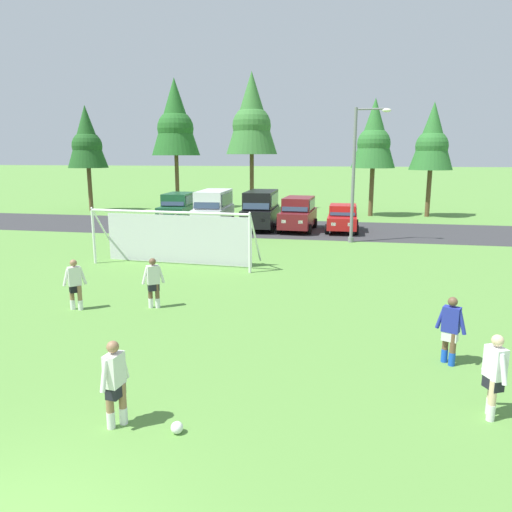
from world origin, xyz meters
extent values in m
plane|color=#598C3D|center=(0.00, 15.00, 0.00)|extent=(400.00, 400.00, 0.00)
cube|color=#333335|center=(0.00, 27.85, 0.00)|extent=(52.00, 8.40, 0.01)
sphere|color=white|center=(1.31, 3.15, 0.11)|extent=(0.22, 0.22, 0.22)
sphere|color=black|center=(1.31, 3.15, 0.12)|extent=(0.08, 0.08, 0.08)
sphere|color=red|center=(1.37, 3.15, 0.11)|extent=(0.07, 0.07, 0.07)
cylinder|color=white|center=(0.13, 15.16, 1.22)|extent=(0.12, 0.12, 2.44)
cylinder|color=white|center=(-7.18, 15.57, 1.22)|extent=(0.12, 0.12, 2.44)
cylinder|color=white|center=(-3.53, 15.37, 2.44)|extent=(7.31, 0.54, 0.12)
cylinder|color=white|center=(0.18, 16.06, 1.34)|extent=(0.19, 1.95, 2.46)
cylinder|color=white|center=(-7.13, 16.47, 1.34)|extent=(0.19, 1.95, 2.46)
cube|color=silver|center=(-3.47, 16.36, 1.10)|extent=(6.94, 0.44, 2.20)
cylinder|color=brown|center=(6.65, 7.08, 0.40)|extent=(0.14, 0.14, 0.80)
cylinder|color=brown|center=(6.52, 7.26, 0.40)|extent=(0.14, 0.14, 0.80)
cylinder|color=blue|center=(6.65, 7.08, 0.16)|extent=(0.15, 0.15, 0.32)
cylinder|color=blue|center=(6.52, 7.26, 0.16)|extent=(0.15, 0.15, 0.32)
cube|color=silver|center=(6.58, 7.17, 0.72)|extent=(0.40, 0.35, 0.28)
cube|color=#232D99|center=(6.58, 7.17, 1.10)|extent=(0.45, 0.38, 0.60)
sphere|color=brown|center=(6.58, 7.17, 1.53)|extent=(0.22, 0.22, 0.22)
cylinder|color=#232D99|center=(6.79, 7.03, 1.08)|extent=(0.25, 0.18, 0.55)
cylinder|color=#232D99|center=(6.37, 7.31, 1.08)|extent=(0.25, 0.18, 0.55)
cylinder|color=#936B4C|center=(-4.15, 9.22, 0.40)|extent=(0.14, 0.14, 0.80)
cylinder|color=#936B4C|center=(-4.42, 9.21, 0.40)|extent=(0.14, 0.14, 0.80)
cylinder|color=white|center=(-4.15, 9.22, 0.16)|extent=(0.15, 0.15, 0.32)
cylinder|color=white|center=(-4.42, 9.21, 0.16)|extent=(0.15, 0.15, 0.32)
cube|color=black|center=(-4.29, 9.21, 0.72)|extent=(0.40, 0.39, 0.28)
cube|color=silver|center=(-4.29, 9.21, 1.10)|extent=(0.44, 0.43, 0.60)
sphere|color=#936B4C|center=(-4.29, 9.21, 1.53)|extent=(0.22, 0.22, 0.22)
cylinder|color=silver|center=(-4.08, 9.36, 1.08)|extent=(0.23, 0.22, 0.55)
cylinder|color=silver|center=(-4.50, 9.07, 1.08)|extent=(0.23, 0.22, 0.55)
cylinder|color=brown|center=(-1.82, 9.90, 0.40)|extent=(0.14, 0.14, 0.80)
cylinder|color=brown|center=(-2.04, 9.85, 0.40)|extent=(0.14, 0.14, 0.80)
cylinder|color=white|center=(-1.82, 9.90, 0.16)|extent=(0.15, 0.15, 0.32)
cylinder|color=white|center=(-2.04, 9.85, 0.16)|extent=(0.15, 0.15, 0.32)
cube|color=black|center=(-1.93, 9.88, 0.72)|extent=(0.40, 0.38, 0.28)
cube|color=silver|center=(-1.93, 9.88, 1.10)|extent=(0.45, 0.42, 0.60)
sphere|color=brown|center=(-1.93, 9.88, 1.53)|extent=(0.22, 0.22, 0.22)
cylinder|color=silver|center=(-1.71, 9.99, 1.08)|extent=(0.24, 0.21, 0.55)
cylinder|color=silver|center=(-2.15, 9.76, 1.08)|extent=(0.24, 0.21, 0.55)
cylinder|color=#936B4C|center=(0.24, 3.26, 0.40)|extent=(0.14, 0.14, 0.80)
cylinder|color=#936B4C|center=(0.09, 3.08, 0.40)|extent=(0.14, 0.14, 0.80)
cylinder|color=white|center=(0.24, 3.26, 0.16)|extent=(0.15, 0.15, 0.32)
cylinder|color=white|center=(0.09, 3.08, 0.16)|extent=(0.15, 0.15, 0.32)
cube|color=black|center=(0.16, 3.17, 0.72)|extent=(0.26, 0.36, 0.28)
cube|color=silver|center=(0.16, 3.17, 1.10)|extent=(0.28, 0.40, 0.60)
sphere|color=#936B4C|center=(0.16, 3.17, 1.53)|extent=(0.22, 0.22, 0.22)
cylinder|color=silver|center=(0.23, 3.41, 1.08)|extent=(0.12, 0.24, 0.55)
cylinder|color=silver|center=(0.10, 2.93, 1.08)|extent=(0.12, 0.24, 0.55)
cylinder|color=beige|center=(6.88, 4.67, 0.40)|extent=(0.14, 0.14, 0.80)
cylinder|color=beige|center=(6.93, 4.92, 0.40)|extent=(0.14, 0.14, 0.80)
cylinder|color=white|center=(6.88, 4.67, 0.16)|extent=(0.15, 0.15, 0.32)
cylinder|color=white|center=(6.93, 4.92, 0.16)|extent=(0.15, 0.15, 0.32)
cube|color=black|center=(6.91, 4.79, 0.72)|extent=(0.34, 0.40, 0.28)
cube|color=white|center=(6.91, 4.79, 1.10)|extent=(0.38, 0.45, 0.60)
sphere|color=beige|center=(6.91, 4.79, 1.53)|extent=(0.22, 0.22, 0.22)
cylinder|color=white|center=(6.98, 4.55, 1.08)|extent=(0.18, 0.25, 0.55)
cylinder|color=white|center=(6.84, 5.04, 1.08)|extent=(0.18, 0.25, 0.55)
cube|color=#194C2D|center=(-8.07, 29.01, 0.82)|extent=(2.21, 4.72, 1.00)
cube|color=#194C2D|center=(-8.09, 29.21, 1.74)|extent=(1.95, 3.11, 0.84)
cube|color=#28384C|center=(-7.99, 27.80, 1.72)|extent=(1.64, 0.49, 0.71)
cube|color=#28384C|center=(-7.21, 29.27, 1.74)|extent=(0.21, 2.55, 0.59)
cube|color=white|center=(-7.40, 26.79, 0.87)|extent=(0.28, 0.10, 0.20)
cube|color=white|center=(-8.44, 26.72, 0.87)|extent=(0.28, 0.10, 0.20)
cube|color=#B21414|center=(-7.71, 31.30, 0.87)|extent=(0.28, 0.10, 0.20)
cube|color=#B21414|center=(-8.75, 31.23, 0.87)|extent=(0.28, 0.10, 0.20)
cylinder|color=black|center=(-7.03, 27.66, 0.32)|extent=(0.28, 0.65, 0.64)
cylinder|color=black|center=(-8.92, 27.53, 0.32)|extent=(0.28, 0.65, 0.64)
cylinder|color=black|center=(-7.22, 30.50, 0.32)|extent=(0.28, 0.65, 0.64)
cylinder|color=black|center=(-9.12, 30.37, 0.32)|extent=(0.28, 0.65, 0.64)
cube|color=silver|center=(-4.91, 27.22, 0.87)|extent=(2.21, 4.90, 1.10)
cube|color=silver|center=(-4.92, 27.42, 1.97)|extent=(2.02, 4.19, 1.10)
cube|color=#28384C|center=(-4.81, 25.45, 1.95)|extent=(1.69, 0.55, 0.91)
cube|color=#28384C|center=(-4.01, 27.47, 1.97)|extent=(0.22, 3.48, 0.77)
cube|color=white|center=(-4.24, 24.89, 0.92)|extent=(0.28, 0.09, 0.20)
cube|color=white|center=(-5.32, 24.83, 0.92)|extent=(0.28, 0.09, 0.20)
cube|color=#B21414|center=(-4.49, 29.60, 0.92)|extent=(0.28, 0.09, 0.20)
cube|color=#B21414|center=(-5.57, 29.55, 0.92)|extent=(0.28, 0.09, 0.20)
cylinder|color=black|center=(-3.85, 25.78, 0.32)|extent=(0.27, 0.65, 0.64)
cylinder|color=black|center=(-5.81, 25.68, 0.32)|extent=(0.27, 0.65, 0.64)
cylinder|color=black|center=(-4.00, 28.76, 0.32)|extent=(0.27, 0.65, 0.64)
cylinder|color=black|center=(-5.96, 28.65, 0.32)|extent=(0.27, 0.65, 0.64)
cube|color=black|center=(-1.68, 27.30, 0.87)|extent=(2.11, 4.86, 1.10)
cube|color=black|center=(-1.69, 27.50, 1.97)|extent=(1.93, 4.15, 1.10)
cube|color=#28384C|center=(-1.62, 25.53, 1.95)|extent=(1.68, 0.51, 0.91)
cube|color=#28384C|center=(-0.77, 27.53, 1.97)|extent=(0.15, 3.48, 0.77)
cube|color=white|center=(-1.07, 24.96, 0.92)|extent=(0.28, 0.09, 0.20)
cube|color=white|center=(-2.15, 24.92, 0.92)|extent=(0.28, 0.09, 0.20)
cube|color=#B21414|center=(-1.21, 29.67, 0.92)|extent=(0.28, 0.09, 0.20)
cube|color=#B21414|center=(-2.29, 29.64, 0.92)|extent=(0.28, 0.09, 0.20)
cylinder|color=black|center=(-0.65, 25.84, 0.32)|extent=(0.26, 0.65, 0.64)
cylinder|color=black|center=(-2.61, 25.78, 0.32)|extent=(0.26, 0.65, 0.64)
cylinder|color=black|center=(-0.75, 28.82, 0.32)|extent=(0.26, 0.65, 0.64)
cylinder|color=black|center=(-2.70, 28.76, 0.32)|extent=(0.26, 0.65, 0.64)
cube|color=maroon|center=(0.83, 27.18, 0.82)|extent=(2.12, 4.69, 1.00)
cube|color=maroon|center=(0.84, 27.38, 1.74)|extent=(1.89, 3.08, 0.84)
cube|color=#28384C|center=(0.77, 25.96, 1.72)|extent=(1.63, 0.46, 0.71)
cube|color=#28384C|center=(1.72, 27.33, 1.74)|extent=(0.16, 2.55, 0.59)
cube|color=white|center=(1.24, 24.89, 0.87)|extent=(0.28, 0.09, 0.20)
cube|color=white|center=(0.19, 24.95, 0.87)|extent=(0.28, 0.09, 0.20)
cube|color=#B21414|center=(1.46, 29.41, 0.87)|extent=(0.28, 0.09, 0.20)
cube|color=#B21414|center=(0.42, 29.46, 0.87)|extent=(0.28, 0.09, 0.20)
cylinder|color=black|center=(1.71, 25.71, 0.32)|extent=(0.27, 0.65, 0.64)
cylinder|color=black|center=(-0.19, 25.80, 0.32)|extent=(0.27, 0.65, 0.64)
cylinder|color=black|center=(1.85, 28.56, 0.32)|extent=(0.27, 0.65, 0.64)
cylinder|color=black|center=(-0.05, 28.65, 0.32)|extent=(0.27, 0.65, 0.64)
cube|color=red|center=(3.70, 27.30, 0.70)|extent=(1.81, 4.20, 0.76)
cube|color=red|center=(3.70, 27.45, 1.40)|extent=(1.66, 2.10, 0.64)
cube|color=#28384C|center=(3.70, 26.48, 1.38)|extent=(1.53, 0.32, 0.55)
cube|color=#28384C|center=(4.54, 27.45, 1.40)|extent=(0.04, 1.79, 0.45)
cube|color=white|center=(4.19, 25.24, 0.75)|extent=(0.28, 0.08, 0.20)
cube|color=white|center=(3.20, 25.24, 0.75)|extent=(0.28, 0.08, 0.20)
cube|color=#B21414|center=(4.20, 29.36, 0.75)|extent=(0.28, 0.08, 0.20)
cube|color=#B21414|center=(3.21, 29.36, 0.75)|extent=(0.28, 0.08, 0.20)
cylinder|color=black|center=(4.60, 26.00, 0.32)|extent=(0.24, 0.64, 0.64)
cylinder|color=black|center=(2.80, 26.00, 0.32)|extent=(0.24, 0.64, 0.64)
cylinder|color=black|center=(4.60, 28.60, 0.32)|extent=(0.24, 0.64, 0.64)
cylinder|color=black|center=(2.80, 28.61, 0.32)|extent=(0.24, 0.64, 0.64)
cylinder|color=brown|center=(-18.39, 35.03, 1.88)|extent=(0.36, 0.36, 3.77)
cone|color=#1E511E|center=(-18.39, 35.03, 6.41)|extent=(3.39, 3.39, 5.28)
sphere|color=#1E511E|center=(-18.39, 35.03, 5.62)|extent=(2.54, 2.54, 2.54)
cylinder|color=brown|center=(-11.59, 38.52, 2.41)|extent=(0.36, 0.36, 4.83)
cone|color=#236023|center=(-11.59, 38.52, 8.21)|extent=(4.34, 4.34, 6.76)
sphere|color=#236023|center=(-11.59, 38.52, 7.19)|extent=(3.26, 3.26, 3.26)
cylinder|color=brown|center=(-4.47, 38.03, 2.46)|extent=(0.36, 0.36, 4.93)
cone|color=#387533|center=(-4.47, 38.03, 8.38)|extent=(4.44, 4.44, 6.90)
sphere|color=#387533|center=(-4.47, 38.03, 7.34)|extent=(3.33, 3.33, 3.33)
cylinder|color=brown|center=(5.78, 36.13, 1.92)|extent=(0.36, 0.36, 3.85)
cone|color=#2D702D|center=(5.78, 36.13, 6.54)|extent=(3.46, 3.46, 5.39)
sphere|color=#2D702D|center=(5.78, 36.13, 5.73)|extent=(2.60, 2.60, 2.60)
cylinder|color=brown|center=(10.23, 36.50, 1.85)|extent=(0.36, 0.36, 3.71)
cone|color=#2D702D|center=(10.23, 36.50, 6.30)|extent=(3.34, 3.34, 5.19)
sphere|color=#2D702D|center=(10.23, 36.50, 5.53)|extent=(2.50, 2.50, 2.50)
cylinder|color=slate|center=(4.26, 23.40, 3.68)|extent=(0.18, 0.18, 7.36)
cylinder|color=slate|center=(4.26, 23.40, 0.15)|extent=(0.32, 0.32, 0.30)
cylinder|color=slate|center=(5.06, 23.40, 7.26)|extent=(1.60, 0.10, 0.10)
ellipsoid|color=white|center=(5.86, 23.40, 7.18)|extent=(0.48, 0.28, 0.20)
camera|label=1|loc=(4.18, -4.21, 4.84)|focal=33.98mm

